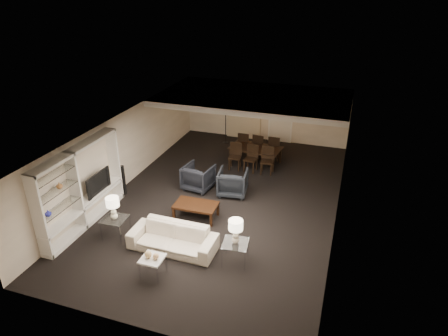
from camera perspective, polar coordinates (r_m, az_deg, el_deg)
The scene contains 35 objects.
floor at distance 12.88m, azimuth 0.00°, elevation -4.41°, with size 11.00×11.00×0.00m, color black.
ceiling at distance 11.83m, azimuth 0.00°, elevation 6.12°, with size 7.00×11.00×0.02m, color silver.
wall_back at distance 17.26m, azimuth 5.86°, elevation 7.99°, with size 7.00×0.02×2.50m, color #C0B29A.
wall_front at distance 8.08m, azimuth -12.93°, elevation -15.27°, with size 7.00×0.02×2.50m, color #C0B29A.
wall_left at distance 13.72m, azimuth -14.01°, elevation 2.58°, with size 0.02×11.00×2.50m, color #C0B29A.
wall_right at distance 11.78m, azimuth 16.37°, elevation -1.69°, with size 0.02×11.00×2.50m, color #C0B29A.
ceiling_soffit at distance 15.06m, azimuth 4.29°, elevation 9.99°, with size 7.00×4.00×0.20m, color silver.
curtains at distance 17.40m, azimuth 2.88°, elevation 8.08°, with size 1.50×0.12×2.40m, color beige.
door at distance 17.16m, azimuth 8.10°, elevation 7.06°, with size 0.90×0.05×2.10m, color silver.
painting at distance 16.82m, azimuth 12.92°, elevation 8.08°, with size 0.95×0.04×0.65m, color #142D38.
media_unit at distance 11.76m, azimuth -19.72°, elevation -2.67°, with size 0.38×3.40×2.35m, color white, non-canonical shape.
pendant_light at distance 15.13m, azimuth 5.34°, elevation 8.12°, with size 0.52×0.52×0.24m, color #D8591E.
sofa at distance 10.59m, azimuth -7.34°, elevation -9.92°, with size 2.28×0.89×0.67m, color #C3B4A0.
coffee_table at distance 11.86m, azimuth -4.01°, elevation -6.12°, with size 1.25×0.73×0.45m, color black, non-canonical shape.
armchair_left at distance 13.33m, azimuth -3.68°, elevation -1.30°, with size 0.91×0.93×0.85m, color black.
armchair_right at distance 12.96m, azimuth 1.26°, elevation -2.06°, with size 0.91×0.93×0.85m, color black.
side_table_left at distance 11.36m, azimuth -15.18°, elevation -8.24°, with size 0.63×0.63×0.59m, color white, non-canonical shape.
side_table_right at distance 10.10m, azimuth 1.63°, elevation -11.97°, with size 0.63×0.63×0.59m, color white, non-canonical shape.
table_lamp_left at distance 11.03m, azimuth -15.55°, elevation -5.57°, with size 0.36×0.36×0.65m, color white, non-canonical shape.
table_lamp_right at distance 9.74m, azimuth 1.67°, elevation -9.10°, with size 0.36×0.36×0.65m, color #F4E6CE, non-canonical shape.
marble_table at distance 9.87m, azimuth -10.10°, elevation -13.73°, with size 0.52×0.52×0.52m, color white, non-canonical shape.
gold_gourd_a at distance 9.70m, azimuth -10.79°, elevation -12.01°, with size 0.17×0.17×0.17m, color #E6BD7A.
gold_gourd_b at distance 9.62m, azimuth -9.72°, elevation -12.34°, with size 0.15×0.15×0.15m, color #DFAE76.
television at distance 12.20m, azimuth -17.90°, elevation -1.94°, with size 0.14×1.08×0.62m, color black.
vase_blue at distance 10.91m, azimuth -23.85°, elevation -5.91°, with size 0.16×0.16×0.17m, color #2A2DB9.
vase_amber at distance 11.03m, azimuth -22.47°, elevation -2.31°, with size 0.16×0.16×0.17m, color #A86B38.
floor_speaker at distance 13.32m, azimuth -14.21°, elevation -1.70°, with size 0.11×0.11×1.02m, color black.
dining_table at distance 15.14m, azimuth 4.46°, elevation 1.74°, with size 1.89×1.06×0.67m, color black.
chair_nl at distance 14.65m, azimuth 1.57°, elevation 1.65°, with size 0.46×0.46×0.99m, color black, non-canonical shape.
chair_nm at distance 14.50m, azimuth 3.84°, elevation 1.34°, with size 0.46×0.46×0.99m, color black, non-canonical shape.
chair_nr at distance 14.38m, azimuth 6.15°, elevation 1.02°, with size 0.46×0.46×0.99m, color black, non-canonical shape.
chair_fl at distance 15.80m, azimuth 2.96°, elevation 3.47°, with size 0.46×0.46×0.99m, color black, non-canonical shape.
chair_fm at distance 15.66m, azimuth 5.07°, elevation 3.20°, with size 0.46×0.46×0.99m, color black, non-canonical shape.
chair_fr at distance 15.55m, azimuth 7.22°, elevation 2.92°, with size 0.46×0.46×0.99m, color black, non-canonical shape.
floor_lamp at distance 16.93m, azimuth 0.25°, elevation 6.25°, with size 0.24×0.24×1.65m, color black, non-canonical shape.
Camera 1 is at (3.53, -10.56, 6.47)m, focal length 32.00 mm.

